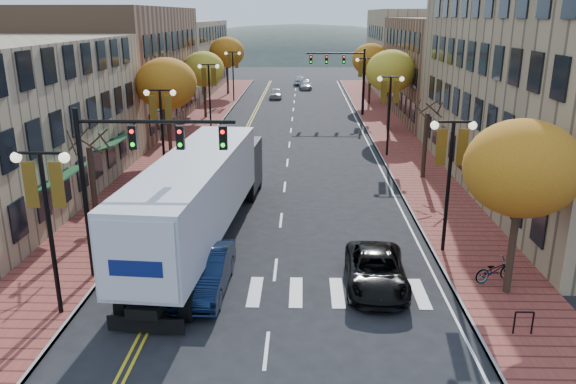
# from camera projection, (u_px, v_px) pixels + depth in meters

# --- Properties ---
(ground) EXTENTS (200.00, 200.00, 0.00)m
(ground) POSITION_uv_depth(u_px,v_px,m) (270.00, 318.00, 19.96)
(ground) COLOR black
(ground) RESTS_ON ground
(sidewalk_left) EXTENTS (4.00, 85.00, 0.15)m
(sidewalk_left) POSITION_uv_depth(u_px,v_px,m) (192.00, 132.00, 51.14)
(sidewalk_left) COLOR brown
(sidewalk_left) RESTS_ON ground
(sidewalk_right) EXTENTS (4.00, 85.00, 0.15)m
(sidewalk_right) POSITION_uv_depth(u_px,v_px,m) (390.00, 133.00, 50.67)
(sidewalk_right) COLOR brown
(sidewalk_right) RESTS_ON ground
(building_left_mid) EXTENTS (12.00, 24.00, 11.00)m
(building_left_mid) POSITION_uv_depth(u_px,v_px,m) (112.00, 68.00, 53.04)
(building_left_mid) COLOR brown
(building_left_mid) RESTS_ON ground
(building_left_far) EXTENTS (12.00, 26.00, 9.50)m
(building_left_far) POSITION_uv_depth(u_px,v_px,m) (172.00, 57.00, 77.09)
(building_left_far) COLOR #9E8966
(building_left_far) RESTS_ON ground
(building_right_mid) EXTENTS (15.00, 24.00, 10.00)m
(building_right_mid) POSITION_uv_depth(u_px,v_px,m) (471.00, 69.00, 57.99)
(building_right_mid) COLOR brown
(building_right_mid) RESTS_ON ground
(building_right_far) EXTENTS (15.00, 20.00, 11.00)m
(building_right_far) POSITION_uv_depth(u_px,v_px,m) (427.00, 51.00, 78.81)
(building_right_far) COLOR #9E8966
(building_right_far) RESTS_ON ground
(tree_left_a) EXTENTS (0.28, 0.28, 4.20)m
(tree_left_a) POSITION_uv_depth(u_px,v_px,m) (94.00, 189.00, 27.14)
(tree_left_a) COLOR #382619
(tree_left_a) RESTS_ON sidewalk_left
(tree_left_b) EXTENTS (4.48, 4.48, 7.21)m
(tree_left_b) POSITION_uv_depth(u_px,v_px,m) (166.00, 84.00, 41.42)
(tree_left_b) COLOR #382619
(tree_left_b) RESTS_ON sidewalk_left
(tree_left_c) EXTENTS (4.16, 4.16, 6.69)m
(tree_left_c) POSITION_uv_depth(u_px,v_px,m) (204.00, 69.00, 56.78)
(tree_left_c) COLOR #382619
(tree_left_c) RESTS_ON sidewalk_left
(tree_left_d) EXTENTS (4.61, 4.61, 7.42)m
(tree_left_d) POSITION_uv_depth(u_px,v_px,m) (227.00, 52.00, 73.77)
(tree_left_d) COLOR #382619
(tree_left_d) RESTS_ON sidewalk_left
(tree_right_a) EXTENTS (4.16, 4.16, 6.69)m
(tree_right_a) POSITION_uv_depth(u_px,v_px,m) (522.00, 169.00, 20.11)
(tree_right_a) COLOR #382619
(tree_right_a) RESTS_ON sidewalk_right
(tree_right_b) EXTENTS (0.28, 0.28, 4.20)m
(tree_right_b) POSITION_uv_depth(u_px,v_px,m) (425.00, 146.00, 36.20)
(tree_right_b) COLOR #382619
(tree_right_b) RESTS_ON sidewalk_right
(tree_right_c) EXTENTS (4.48, 4.48, 7.21)m
(tree_right_c) POSITION_uv_depth(u_px,v_px,m) (391.00, 71.00, 50.48)
(tree_right_c) COLOR #382619
(tree_right_c) RESTS_ON sidewalk_right
(tree_right_d) EXTENTS (4.35, 4.35, 7.00)m
(tree_right_d) POSITION_uv_depth(u_px,v_px,m) (371.00, 60.00, 65.78)
(tree_right_d) COLOR #382619
(tree_right_d) RESTS_ON sidewalk_right
(lamp_left_a) EXTENTS (1.96, 0.36, 6.05)m
(lamp_left_a) POSITION_uv_depth(u_px,v_px,m) (46.00, 202.00, 18.86)
(lamp_left_a) COLOR black
(lamp_left_a) RESTS_ON ground
(lamp_left_b) EXTENTS (1.96, 0.36, 6.05)m
(lamp_left_b) POSITION_uv_depth(u_px,v_px,m) (161.00, 118.00, 34.10)
(lamp_left_b) COLOR black
(lamp_left_b) RESTS_ON ground
(lamp_left_c) EXTENTS (1.96, 0.36, 6.05)m
(lamp_left_c) POSITION_uv_depth(u_px,v_px,m) (209.00, 84.00, 51.26)
(lamp_left_c) COLOR black
(lamp_left_c) RESTS_ON ground
(lamp_left_d) EXTENTS (1.96, 0.36, 6.05)m
(lamp_left_d) POSITION_uv_depth(u_px,v_px,m) (233.00, 66.00, 68.41)
(lamp_left_d) COLOR black
(lamp_left_d) RESTS_ON ground
(lamp_right_a) EXTENTS (1.96, 0.36, 6.05)m
(lamp_right_a) POSITION_uv_depth(u_px,v_px,m) (450.00, 161.00, 24.19)
(lamp_right_a) COLOR black
(lamp_right_a) RESTS_ON ground
(lamp_right_b) EXTENTS (1.96, 0.36, 6.05)m
(lamp_right_b) POSITION_uv_depth(u_px,v_px,m) (390.00, 100.00, 41.34)
(lamp_right_b) COLOR black
(lamp_right_b) RESTS_ON ground
(lamp_right_c) EXTENTS (1.96, 0.36, 6.05)m
(lamp_right_c) POSITION_uv_depth(u_px,v_px,m) (365.00, 75.00, 58.49)
(lamp_right_c) COLOR black
(lamp_right_c) RESTS_ON ground
(traffic_mast_near) EXTENTS (6.10, 0.35, 7.00)m
(traffic_mast_near) POSITION_uv_depth(u_px,v_px,m) (131.00, 162.00, 21.47)
(traffic_mast_near) COLOR black
(traffic_mast_near) RESTS_ON ground
(traffic_mast_far) EXTENTS (6.10, 0.34, 7.00)m
(traffic_mast_far) POSITION_uv_depth(u_px,v_px,m) (345.00, 69.00, 58.35)
(traffic_mast_far) COLOR black
(traffic_mast_far) RESTS_ON ground
(semi_truck) EXTENTS (4.17, 17.87, 4.43)m
(semi_truck) POSITION_uv_depth(u_px,v_px,m) (204.00, 189.00, 25.99)
(semi_truck) COLOR black
(semi_truck) RESTS_ON ground
(navy_sedan) EXTENTS (1.87, 5.06, 1.66)m
(navy_sedan) POSITION_uv_depth(u_px,v_px,m) (204.00, 271.00, 21.71)
(navy_sedan) COLOR black
(navy_sedan) RESTS_ON ground
(black_suv) EXTENTS (2.57, 5.16, 1.40)m
(black_suv) POSITION_uv_depth(u_px,v_px,m) (376.00, 271.00, 22.08)
(black_suv) COLOR black
(black_suv) RESTS_ON ground
(car_far_white) EXTENTS (1.68, 3.86, 1.30)m
(car_far_white) POSITION_uv_depth(u_px,v_px,m) (276.00, 93.00, 72.19)
(car_far_white) COLOR silver
(car_far_white) RESTS_ON ground
(car_far_silver) EXTENTS (1.96, 4.14, 1.16)m
(car_far_silver) POSITION_uv_depth(u_px,v_px,m) (305.00, 85.00, 80.93)
(car_far_silver) COLOR #9E9DA5
(car_far_silver) RESTS_ON ground
(car_far_oncoming) EXTENTS (1.58, 4.00, 1.30)m
(car_far_oncoming) POSITION_uv_depth(u_px,v_px,m) (299.00, 81.00, 86.18)
(car_far_oncoming) COLOR #A5A4AC
(car_far_oncoming) RESTS_ON ground
(bicycle) EXTENTS (1.89, 1.22, 0.94)m
(bicycle) POSITION_uv_depth(u_px,v_px,m) (495.00, 270.00, 22.31)
(bicycle) COLOR gray
(bicycle) RESTS_ON sidewalk_right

